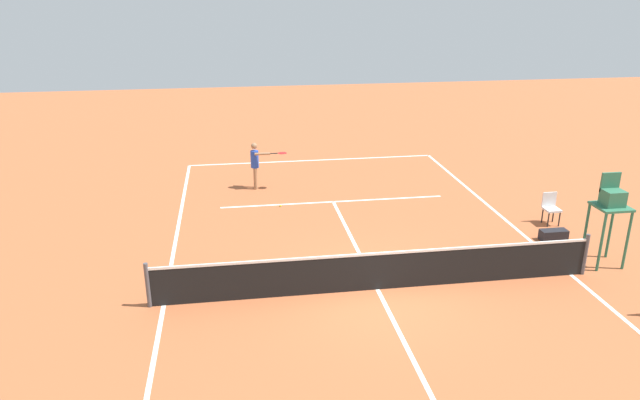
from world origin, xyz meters
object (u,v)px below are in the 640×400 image
Objects in this scene: tennis_ball at (281,206)px; equipment_bag at (553,235)px; player_serving at (256,162)px; umpire_chair at (611,205)px; courtside_chair_mid at (551,207)px.

equipment_bag is at bearing 152.60° from tennis_ball.
equipment_bag is (-8.03, 5.79, -0.83)m from player_serving.
equipment_bag is at bearing 54.74° from player_serving.
equipment_bag reaches higher than tennis_ball.
player_serving is 24.27× the size of tennis_ball.
umpire_chair reaches higher than equipment_bag.
player_serving is at bearing -71.68° from tennis_ball.
umpire_chair is (-7.83, 5.42, 1.57)m from tennis_ball.
tennis_ball is at bearing -18.71° from courtside_chair_mid.
player_serving is 2.17× the size of equipment_bag.
courtside_chair_mid is at bearing 161.29° from tennis_ball.
player_serving is at bearing -28.50° from courtside_chair_mid.
equipment_bag is (-7.38, 3.82, 0.12)m from tennis_ball.
umpire_chair is 3.17× the size of equipment_bag.
umpire_chair reaches higher than player_serving.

